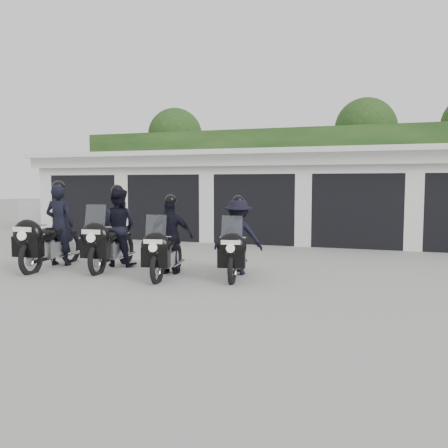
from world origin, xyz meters
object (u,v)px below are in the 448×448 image
(police_bike_a, at_px, (52,232))
(police_bike_b, at_px, (114,232))
(police_bike_c, at_px, (169,240))
(police_bike_d, at_px, (237,241))

(police_bike_a, distance_m, police_bike_b, 1.42)
(police_bike_b, bearing_deg, police_bike_a, -167.59)
(police_bike_a, distance_m, police_bike_c, 2.91)
(police_bike_a, distance_m, police_bike_d, 4.29)
(police_bike_d, bearing_deg, police_bike_c, -173.06)
(police_bike_b, distance_m, police_bike_d, 2.93)
(police_bike_d, bearing_deg, police_bike_a, 175.65)
(police_bike_a, relative_size, police_bike_c, 1.18)
(police_bike_a, height_order, police_bike_b, police_bike_a)
(police_bike_c, height_order, police_bike_d, police_bike_c)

